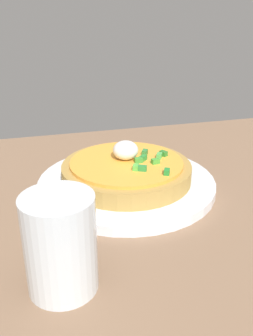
{
  "coord_description": "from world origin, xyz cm",
  "views": [
    {
      "loc": [
        11.23,
        49.93,
        31.03
      ],
      "look_at": [
        -3.05,
        -2.17,
        7.01
      ],
      "focal_mm": 38.88,
      "sensor_mm": 36.0,
      "label": 1
    }
  ],
  "objects": [
    {
      "name": "dining_table",
      "position": [
        0.0,
        0.0,
        1.73
      ],
      "size": [
        109.0,
        65.85,
        3.46
      ],
      "primitive_type": "cube",
      "color": "#85654C",
      "rests_on": "ground"
    },
    {
      "name": "pizza",
      "position": [
        -3.07,
        -2.2,
        6.69
      ],
      "size": [
        21.04,
        21.04,
        6.29
      ],
      "color": "#B18A42",
      "rests_on": "plate"
    },
    {
      "name": "cup_near",
      "position": [
        9.62,
        18.5,
        8.61
      ],
      "size": [
        7.51,
        7.51,
        10.84
      ],
      "color": "silver",
      "rests_on": "dining_table"
    },
    {
      "name": "plate",
      "position": [
        -3.05,
        -2.17,
        4.23
      ],
      "size": [
        29.0,
        29.0,
        1.54
      ],
      "primitive_type": "cylinder",
      "color": "white",
      "rests_on": "dining_table"
    }
  ]
}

